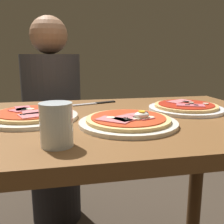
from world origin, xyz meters
The scene contains 7 objects.
dining_table centered at (0.00, 0.00, 0.64)m, with size 1.28×0.74×0.77m.
pizza_foreground centered at (0.09, -0.11, 0.78)m, with size 0.29×0.29×0.05m.
pizza_across_left centered at (-0.19, 0.03, 0.78)m, with size 0.30×0.30×0.03m.
pizza_across_right centered at (0.36, 0.06, 0.78)m, with size 0.28×0.28×0.03m.
water_glass_far centered at (-0.11, -0.25, 0.81)m, with size 0.07×0.07×0.10m.
knife centered at (0.06, 0.26, 0.77)m, with size 0.19×0.08×0.01m.
diner_person centered at (-0.14, 0.65, 0.56)m, with size 0.32×0.32×1.18m.
Camera 1 is at (-0.10, -0.82, 0.97)m, focal length 41.62 mm.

